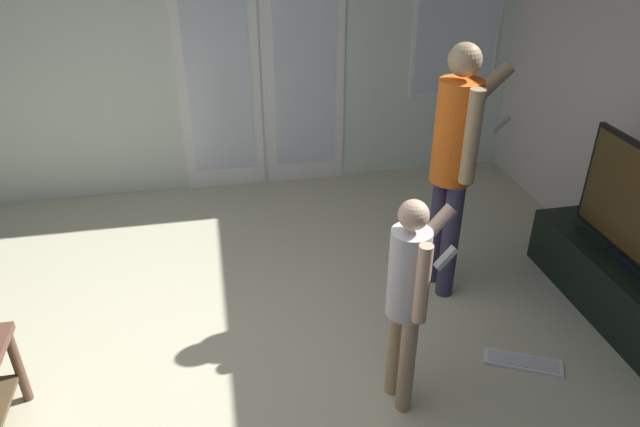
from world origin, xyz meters
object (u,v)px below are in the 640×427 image
object	(u,v)px
person_adult	(455,153)
person_child	(409,290)
loose_keyboard	(523,362)
tv_stand	(622,290)

from	to	relation	value
person_adult	person_child	bearing A→B (deg)	-122.63
person_adult	loose_keyboard	world-z (taller)	person_adult
person_adult	loose_keyboard	distance (m)	1.30
person_adult	tv_stand	bearing A→B (deg)	-27.71
tv_stand	loose_keyboard	world-z (taller)	tv_stand
tv_stand	loose_keyboard	xyz separation A→B (m)	(-0.80, -0.30, -0.18)
person_adult	person_child	size ratio (longest dim) A/B	1.37
person_child	loose_keyboard	bearing A→B (deg)	7.71
loose_keyboard	person_child	bearing A→B (deg)	-172.29
person_child	tv_stand	bearing A→B (deg)	14.29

